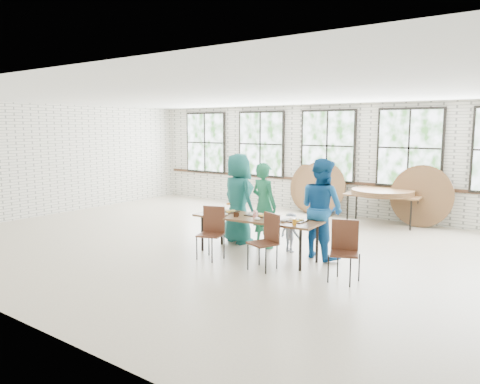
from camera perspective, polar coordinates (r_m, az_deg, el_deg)
The scene contains 13 objects.
room at distance 13.08m, azimuth 10.63°, elevation 5.35°, with size 12.00×12.00×12.00m.
dining_table at distance 8.63m, azimuth 2.10°, elevation -3.43°, with size 2.45×0.97×0.74m.
chair_near_left at distance 8.57m, azimuth -3.41°, elevation -4.40°, with size 0.53×0.52×0.95m.
chair_near_right at distance 7.92m, azimuth 3.34°, elevation -5.44°, with size 0.54×0.53×0.95m.
chair_spare at distance 7.51m, azimuth 12.62°, elevation -6.37°, with size 0.54×0.54×0.95m.
adult_teal at distance 9.63m, azimuth -0.21°, elevation -0.79°, with size 0.91×0.59×1.85m, color #1A6166.
adult_green at distance 9.28m, azimuth 2.94°, elevation -1.62°, with size 0.62×0.41×1.70m, color #1E734C.
toddler at distance 9.05m, azimuth 6.20°, elevation -4.93°, with size 0.49×0.28×0.76m, color #121E3A.
adult_blue at distance 8.65m, azimuth 9.92°, elevation -1.98°, with size 0.89×0.69×1.83m, color #16589D.
storage_table at distance 11.98m, azimuth 16.97°, elevation -0.58°, with size 1.86×0.92×0.74m.
tabletop_clutter at distance 8.53m, azimuth 2.48°, elevation -3.04°, with size 1.95×0.64×0.11m.
round_tops_stacked at distance 11.96m, azimuth 16.99°, elevation -0.01°, with size 1.50×1.50×0.13m.
round_tops_leaning at distance 12.67m, azimuth 13.08°, elevation 0.23°, with size 4.41×0.51×1.48m.
Camera 1 is at (5.71, -7.31, 2.39)m, focal length 35.00 mm.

